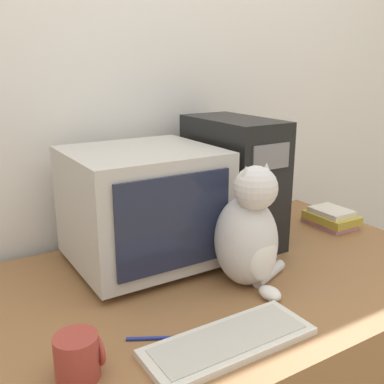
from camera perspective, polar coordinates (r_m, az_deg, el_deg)
wall_back at (r=1.75m, az=-6.73°, el=12.50°), size 7.00×0.05×2.50m
desk at (r=1.63m, az=3.02°, el=-21.89°), size 1.60×0.93×0.71m
crt_monitor at (r=1.46m, az=-6.22°, el=-1.79°), size 0.46×0.43×0.39m
computer_tower at (r=1.64m, az=5.18°, el=1.39°), size 0.21×0.40×0.46m
keyboard at (r=1.12m, az=4.74°, el=-18.39°), size 0.42×0.16×0.02m
cat at (r=1.33m, az=7.23°, el=-5.39°), size 0.25×0.26×0.38m
book_stack at (r=1.92m, az=17.21°, el=-3.14°), size 0.15×0.21×0.07m
pen at (r=1.14m, az=-4.50°, el=-18.01°), size 0.13×0.08×0.01m
mug at (r=1.04m, az=-14.26°, el=-19.61°), size 0.10×0.09×0.10m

